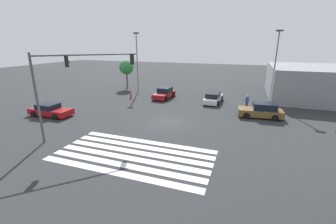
# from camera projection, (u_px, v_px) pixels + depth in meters

# --- Properties ---
(ground_plane) EXTENTS (135.80, 135.80, 0.00)m
(ground_plane) POSITION_uv_depth(u_px,v_px,m) (168.00, 122.00, 22.54)
(ground_plane) COLOR #2B2D30
(crosswalk_markings) EXTENTS (11.18, 5.35, 0.01)m
(crosswalk_markings) POSITION_uv_depth(u_px,v_px,m) (133.00, 155.00, 15.95)
(crosswalk_markings) COLOR silver
(crosswalk_markings) RESTS_ON ground_plane
(traffic_signal_mast) EXTENTS (5.77, 5.77, 6.99)m
(traffic_signal_mast) POSITION_uv_depth(u_px,v_px,m) (69.00, 77.00, 17.53)
(traffic_signal_mast) COLOR #47474C
(traffic_signal_mast) RESTS_ON ground_plane
(car_0) EXTENTS (2.32, 4.45, 1.51)m
(car_0) POSITION_uv_depth(u_px,v_px,m) (164.00, 93.00, 32.25)
(car_0) COLOR maroon
(car_0) RESTS_ON ground_plane
(car_1) EXTENTS (2.21, 4.69, 1.39)m
(car_1) POSITION_uv_depth(u_px,v_px,m) (213.00, 98.00, 29.77)
(car_1) COLOR silver
(car_1) RESTS_ON ground_plane
(car_2) EXTENTS (4.73, 2.19, 1.33)m
(car_2) POSITION_uv_depth(u_px,v_px,m) (50.00, 110.00, 24.46)
(car_2) COLOR maroon
(car_2) RESTS_ON ground_plane
(car_3) EXTENTS (4.60, 2.38, 1.59)m
(car_3) POSITION_uv_depth(u_px,v_px,m) (261.00, 111.00, 23.86)
(car_3) COLOR brown
(car_3) RESTS_ON ground_plane
(corner_building) EXTENTS (13.72, 13.72, 4.46)m
(corner_building) POSITION_uv_depth(u_px,v_px,m) (321.00, 83.00, 31.74)
(corner_building) COLOR gray
(corner_building) RESTS_ON ground_plane
(pedestrian) EXTENTS (0.41, 0.41, 1.68)m
(pedestrian) POSITION_uv_depth(u_px,v_px,m) (247.00, 101.00, 26.99)
(pedestrian) COLOR #38383D
(pedestrian) RESTS_ON ground_plane
(street_light_pole_a) EXTENTS (0.80, 0.36, 9.17)m
(street_light_pole_a) POSITION_uv_depth(u_px,v_px,m) (137.00, 58.00, 35.42)
(street_light_pole_a) COLOR slate
(street_light_pole_a) RESTS_ON ground_plane
(street_light_pole_b) EXTENTS (0.80, 0.36, 9.15)m
(street_light_pole_b) POSITION_uv_depth(u_px,v_px,m) (275.00, 62.00, 27.96)
(street_light_pole_b) COLOR slate
(street_light_pole_b) RESTS_ON ground_plane
(tree_corner_a) EXTENTS (2.43, 2.43, 4.83)m
(tree_corner_a) POSITION_uv_depth(u_px,v_px,m) (126.00, 67.00, 38.61)
(tree_corner_a) COLOR brown
(tree_corner_a) RESTS_ON ground_plane
(fire_hydrant) EXTENTS (0.22, 0.22, 0.86)m
(fire_hydrant) POSITION_uv_depth(u_px,v_px,m) (131.00, 96.00, 32.11)
(fire_hydrant) COLOR red
(fire_hydrant) RESTS_ON ground_plane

